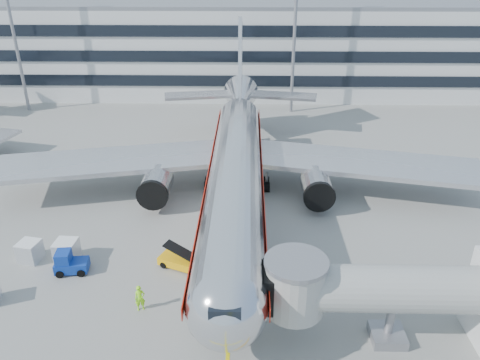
{
  "coord_description": "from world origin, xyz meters",
  "views": [
    {
      "loc": [
        1.23,
        -31.53,
        23.04
      ],
      "look_at": [
        0.43,
        7.84,
        4.0
      ],
      "focal_mm": 35.0,
      "sensor_mm": 36.0,
      "label": 1
    }
  ],
  "objects_px": {
    "main_jet": "(237,161)",
    "cargo_container_front": "(30,251)",
    "belt_loader": "(183,262)",
    "cargo_container_right": "(67,251)",
    "ramp_worker": "(140,298)",
    "baggage_tug": "(69,263)"
  },
  "relations": [
    {
      "from": "cargo_container_right",
      "to": "main_jet",
      "type": "bearing_deg",
      "value": 39.38
    },
    {
      "from": "main_jet",
      "to": "belt_loader",
      "type": "height_order",
      "value": "main_jet"
    },
    {
      "from": "baggage_tug",
      "to": "cargo_container_front",
      "type": "distance_m",
      "value": 4.14
    },
    {
      "from": "cargo_container_right",
      "to": "ramp_worker",
      "type": "height_order",
      "value": "ramp_worker"
    },
    {
      "from": "belt_loader",
      "to": "cargo_container_right",
      "type": "height_order",
      "value": "belt_loader"
    },
    {
      "from": "baggage_tug",
      "to": "cargo_container_right",
      "type": "bearing_deg",
      "value": 115.86
    },
    {
      "from": "belt_loader",
      "to": "ramp_worker",
      "type": "bearing_deg",
      "value": -115.92
    },
    {
      "from": "belt_loader",
      "to": "baggage_tug",
      "type": "distance_m",
      "value": 9.06
    },
    {
      "from": "cargo_container_front",
      "to": "main_jet",
      "type": "bearing_deg",
      "value": 33.88
    },
    {
      "from": "ramp_worker",
      "to": "cargo_container_front",
      "type": "bearing_deg",
      "value": 132.44
    },
    {
      "from": "belt_loader",
      "to": "cargo_container_right",
      "type": "bearing_deg",
      "value": 175.05
    },
    {
      "from": "cargo_container_right",
      "to": "cargo_container_front",
      "type": "distance_m",
      "value": 3.09
    },
    {
      "from": "baggage_tug",
      "to": "ramp_worker",
      "type": "xyz_separation_m",
      "value": [
        6.6,
        -4.28,
        0.17
      ]
    },
    {
      "from": "main_jet",
      "to": "cargo_container_right",
      "type": "bearing_deg",
      "value": -140.62
    },
    {
      "from": "main_jet",
      "to": "ramp_worker",
      "type": "relative_size",
      "value": 25.3
    },
    {
      "from": "main_jet",
      "to": "cargo_container_front",
      "type": "bearing_deg",
      "value": -146.12
    },
    {
      "from": "baggage_tug",
      "to": "ramp_worker",
      "type": "height_order",
      "value": "ramp_worker"
    },
    {
      "from": "baggage_tug",
      "to": "belt_loader",
      "type": "bearing_deg",
      "value": 4.52
    },
    {
      "from": "main_jet",
      "to": "baggage_tug",
      "type": "relative_size",
      "value": 18.88
    },
    {
      "from": "main_jet",
      "to": "ramp_worker",
      "type": "distance_m",
      "value": 18.6
    },
    {
      "from": "cargo_container_right",
      "to": "cargo_container_front",
      "type": "xyz_separation_m",
      "value": [
        -3.09,
        -0.01,
        -0.06
      ]
    },
    {
      "from": "main_jet",
      "to": "cargo_container_right",
      "type": "relative_size",
      "value": 27.61
    }
  ]
}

